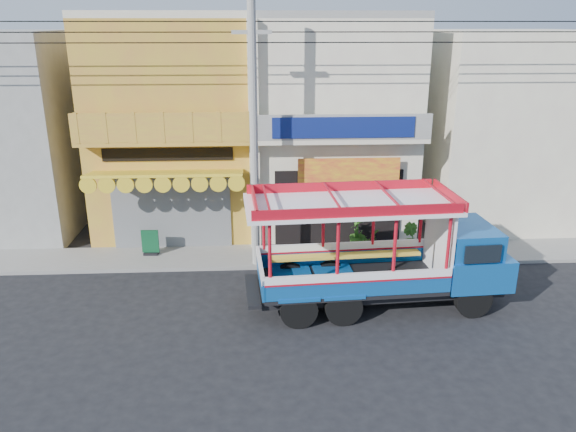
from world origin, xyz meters
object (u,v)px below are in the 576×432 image
at_px(green_sign, 150,244).
at_px(potted_plant_b, 410,238).
at_px(potted_plant_a, 367,242).
at_px(potted_plant_c, 357,233).
at_px(songthaew_truck, 397,252).
at_px(utility_pole, 258,119).

relative_size(green_sign, potted_plant_b, 0.85).
distance_m(green_sign, potted_plant_b, 9.17).
relative_size(potted_plant_a, potted_plant_c, 0.88).
distance_m(songthaew_truck, green_sign, 8.75).
xyz_separation_m(utility_pole, potted_plant_a, (3.72, 0.53, -4.46)).
distance_m(green_sign, potted_plant_c, 7.39).
height_order(songthaew_truck, potted_plant_c, songthaew_truck).
bearing_deg(potted_plant_a, utility_pole, 134.53).
distance_m(green_sign, potted_plant_a, 7.59).
xyz_separation_m(utility_pole, green_sign, (-3.86, 0.94, -4.53)).
bearing_deg(potted_plant_a, songthaew_truck, -140.45).
height_order(green_sign, potted_plant_a, same).
bearing_deg(green_sign, potted_plant_a, -3.10).
height_order(potted_plant_a, potted_plant_c, potted_plant_c).
height_order(green_sign, potted_plant_c, potted_plant_c).
xyz_separation_m(utility_pole, potted_plant_b, (5.30, 0.66, -4.37)).
relative_size(utility_pole, green_sign, 30.73).
bearing_deg(utility_pole, songthaew_truck, -36.84).
height_order(utility_pole, songthaew_truck, utility_pole).
bearing_deg(potted_plant_b, potted_plant_c, 39.14).
bearing_deg(songthaew_truck, potted_plant_a, 93.12).
bearing_deg(green_sign, songthaew_truck, -26.48).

